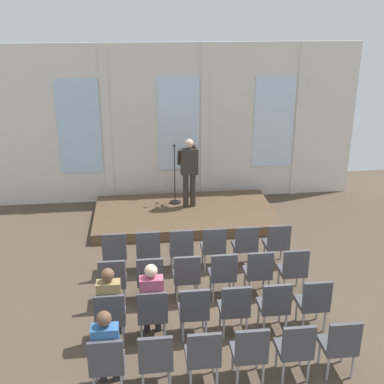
{
  "coord_description": "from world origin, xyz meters",
  "views": [
    {
      "loc": [
        -1.09,
        -6.87,
        4.91
      ],
      "look_at": [
        0.04,
        2.89,
        1.19
      ],
      "focal_mm": 45.26,
      "sensor_mm": 36.0,
      "label": 1
    }
  ],
  "objects_px": {
    "chair_r3_c2": "(203,354)",
    "chair_r3_c5": "(340,343)",
    "chair_r2_c2": "(194,309)",
    "chair_r2_c4": "(275,304)",
    "chair_r3_c1": "(156,358)",
    "chair_r0_c5": "(277,242)",
    "chair_r0_c3": "(214,245)",
    "chair_r1_c2": "(187,274)",
    "chair_r2_c5": "(314,301)",
    "chair_r2_c0": "(110,315)",
    "chair_r1_c4": "(258,270)",
    "chair_r1_c5": "(293,268)",
    "audience_r2_c0": "(110,301)",
    "chair_r1_c0": "(113,279)",
    "chair_r2_c3": "(235,306)",
    "mic_stand": "(175,190)",
    "chair_r2_c1": "(152,312)",
    "chair_r0_c4": "(245,244)",
    "chair_r3_c4": "(295,347)",
    "audience_r2_c1": "(152,298)",
    "audience_r3_c0": "(106,346)",
    "chair_r3_c3": "(250,350)",
    "chair_r0_c2": "(181,247)",
    "chair_r1_c1": "(150,277)",
    "chair_r1_c3": "(223,272)",
    "chair_r0_c1": "(148,249)",
    "chair_r0_c0": "(115,251)",
    "chair_r3_c0": "(107,361)"
  },
  "relations": [
    {
      "from": "audience_r2_c0",
      "to": "chair_r3_c1",
      "type": "bearing_deg",
      "value": -60.46
    },
    {
      "from": "chair_r2_c2",
      "to": "chair_r3_c5",
      "type": "distance_m",
      "value": 2.21
    },
    {
      "from": "chair_r3_c5",
      "to": "chair_r2_c5",
      "type": "bearing_deg",
      "value": 90.0
    },
    {
      "from": "chair_r1_c5",
      "to": "chair_r0_c3",
      "type": "bearing_deg",
      "value": 140.69
    },
    {
      "from": "chair_r2_c2",
      "to": "chair_r3_c5",
      "type": "relative_size",
      "value": 1.0
    },
    {
      "from": "chair_r0_c1",
      "to": "chair_r1_c0",
      "type": "relative_size",
      "value": 1.0
    },
    {
      "from": "chair_r0_c3",
      "to": "chair_r1_c2",
      "type": "relative_size",
      "value": 1.0
    },
    {
      "from": "chair_r1_c3",
      "to": "chair_r2_c0",
      "type": "height_order",
      "value": "same"
    },
    {
      "from": "chair_r0_c5",
      "to": "chair_r2_c2",
      "type": "xyz_separation_m",
      "value": [
        -1.94,
        -2.11,
        0.0
      ]
    },
    {
      "from": "chair_r0_c4",
      "to": "chair_r2_c5",
      "type": "bearing_deg",
      "value": -73.02
    },
    {
      "from": "chair_r0_c2",
      "to": "chair_r1_c5",
      "type": "bearing_deg",
      "value": -28.63
    },
    {
      "from": "chair_r1_c2",
      "to": "chair_r1_c4",
      "type": "distance_m",
      "value": 1.29
    },
    {
      "from": "chair_r2_c1",
      "to": "chair_r3_c4",
      "type": "xyz_separation_m",
      "value": [
        1.94,
        -1.06,
        0.0
      ]
    },
    {
      "from": "chair_r2_c1",
      "to": "chair_r0_c4",
      "type": "bearing_deg",
      "value": 47.51
    },
    {
      "from": "chair_r0_c1",
      "to": "chair_r3_c5",
      "type": "xyz_separation_m",
      "value": [
        2.58,
        -3.17,
        0.0
      ]
    },
    {
      "from": "chair_r0_c3",
      "to": "chair_r2_c4",
      "type": "height_order",
      "value": "same"
    },
    {
      "from": "chair_r2_c4",
      "to": "mic_stand",
      "type": "bearing_deg",
      "value": 102.73
    },
    {
      "from": "chair_r0_c2",
      "to": "chair_r1_c5",
      "type": "distance_m",
      "value": 2.21
    },
    {
      "from": "chair_r0_c5",
      "to": "chair_r3_c4",
      "type": "bearing_deg",
      "value": -101.51
    },
    {
      "from": "mic_stand",
      "to": "chair_r0_c5",
      "type": "bearing_deg",
      "value": -59.19
    },
    {
      "from": "chair_r2_c1",
      "to": "audience_r3_c0",
      "type": "distance_m",
      "value": 1.18
    },
    {
      "from": "chair_r0_c4",
      "to": "chair_r3_c3",
      "type": "distance_m",
      "value": 3.23
    },
    {
      "from": "chair_r2_c2",
      "to": "chair_r3_c4",
      "type": "distance_m",
      "value": 1.67
    },
    {
      "from": "chair_r1_c0",
      "to": "chair_r3_c2",
      "type": "xyz_separation_m",
      "value": [
        1.29,
        -2.11,
        0.0
      ]
    },
    {
      "from": "chair_r1_c5",
      "to": "chair_r2_c4",
      "type": "xyz_separation_m",
      "value": [
        -0.65,
        -1.06,
        0.0
      ]
    },
    {
      "from": "chair_r3_c3",
      "to": "audience_r2_c1",
      "type": "bearing_deg",
      "value": 138.61
    },
    {
      "from": "chair_r0_c5",
      "to": "chair_r1_c1",
      "type": "relative_size",
      "value": 1.0
    },
    {
      "from": "chair_r2_c0",
      "to": "audience_r2_c0",
      "type": "distance_m",
      "value": 0.21
    },
    {
      "from": "chair_r0_c0",
      "to": "chair_r2_c4",
      "type": "xyz_separation_m",
      "value": [
        2.58,
        -2.11,
        0.0
      ]
    },
    {
      "from": "chair_r2_c1",
      "to": "chair_r2_c3",
      "type": "relative_size",
      "value": 1.0
    },
    {
      "from": "chair_r2_c4",
      "to": "chair_r3_c1",
      "type": "bearing_deg",
      "value": -151.37
    },
    {
      "from": "chair_r2_c4",
      "to": "chair_r3_c0",
      "type": "relative_size",
      "value": 1.0
    },
    {
      "from": "audience_r2_c1",
      "to": "chair_r3_c5",
      "type": "height_order",
      "value": "audience_r2_c1"
    },
    {
      "from": "chair_r1_c3",
      "to": "chair_r2_c4",
      "type": "xyz_separation_m",
      "value": [
        0.65,
        -1.06,
        0.0
      ]
    },
    {
      "from": "chair_r0_c4",
      "to": "chair_r2_c3",
      "type": "relative_size",
      "value": 1.0
    },
    {
      "from": "chair_r0_c2",
      "to": "chair_r1_c1",
      "type": "distance_m",
      "value": 1.24
    },
    {
      "from": "chair_r1_c2",
      "to": "chair_r2_c0",
      "type": "xyz_separation_m",
      "value": [
        -1.29,
        -1.06,
        0.0
      ]
    },
    {
      "from": "chair_r3_c2",
      "to": "chair_r3_c5",
      "type": "relative_size",
      "value": 1.0
    },
    {
      "from": "chair_r0_c3",
      "to": "chair_r1_c2",
      "type": "distance_m",
      "value": 1.24
    },
    {
      "from": "mic_stand",
      "to": "chair_r2_c1",
      "type": "distance_m",
      "value": 5.2
    },
    {
      "from": "mic_stand",
      "to": "chair_r1_c0",
      "type": "xyz_separation_m",
      "value": [
        -1.42,
        -4.09,
        -0.05
      ]
    },
    {
      "from": "chair_r3_c2",
      "to": "chair_r0_c4",
      "type": "bearing_deg",
      "value": 67.85
    },
    {
      "from": "chair_r0_c0",
      "to": "chair_r0_c4",
      "type": "bearing_deg",
      "value": 0.0
    },
    {
      "from": "chair_r1_c0",
      "to": "chair_r2_c0",
      "type": "height_order",
      "value": "same"
    },
    {
      "from": "chair_r2_c5",
      "to": "chair_r2_c0",
      "type": "bearing_deg",
      "value": 180.0
    },
    {
      "from": "mic_stand",
      "to": "chair_r2_c4",
      "type": "height_order",
      "value": "mic_stand"
    },
    {
      "from": "chair_r1_c0",
      "to": "chair_r2_c3",
      "type": "distance_m",
      "value": 2.21
    },
    {
      "from": "mic_stand",
      "to": "chair_r2_c1",
      "type": "height_order",
      "value": "mic_stand"
    },
    {
      "from": "chair_r3_c2",
      "to": "chair_r0_c5",
      "type": "bearing_deg",
      "value": 58.59
    },
    {
      "from": "chair_r2_c1",
      "to": "chair_r3_c5",
      "type": "bearing_deg",
      "value": -22.26
    }
  ]
}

